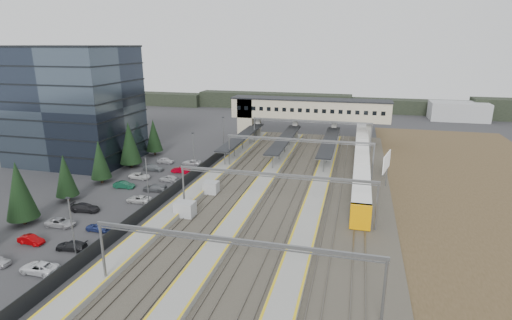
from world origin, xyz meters
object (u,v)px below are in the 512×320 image
(train, at_px, (361,159))
(billboard, at_px, (387,163))
(relay_cabin_far, at_px, (211,188))
(footbridge, at_px, (298,111))
(relay_cabin_near, at_px, (185,210))
(office_building, at_px, (73,105))

(train, relative_size, billboard, 9.47)
(relay_cabin_far, height_order, train, train)
(footbridge, bearing_deg, billboard, -54.20)
(relay_cabin_far, xyz_separation_m, train, (24.52, 21.14, 0.93))
(relay_cabin_near, distance_m, footbridge, 53.28)
(relay_cabin_far, distance_m, train, 32.38)
(office_building, relative_size, billboard, 3.87)
(footbridge, xyz_separation_m, train, (16.30, -21.28, -5.89))
(train, bearing_deg, relay_cabin_near, -128.90)
(office_building, xyz_separation_m, billboard, (64.35, 1.38, -8.45))
(footbridge, height_order, billboard, footbridge)
(footbridge, distance_m, train, 27.44)
(office_building, distance_m, train, 61.48)
(relay_cabin_far, bearing_deg, footbridge, 79.03)
(office_building, relative_size, train, 0.41)
(train, bearing_deg, billboard, -59.38)
(billboard, bearing_deg, relay_cabin_far, -154.46)
(office_building, bearing_deg, billboard, 1.23)
(footbridge, bearing_deg, office_building, -145.53)
(office_building, height_order, relay_cabin_near, office_building)
(billboard, bearing_deg, train, 120.62)
(relay_cabin_near, xyz_separation_m, billboard, (29.25, 23.52, 2.56))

